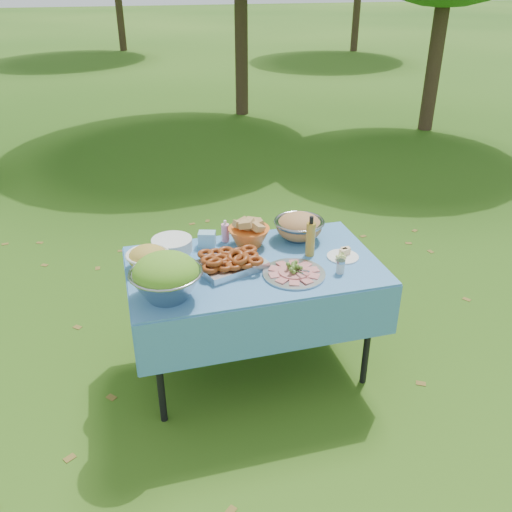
{
  "coord_description": "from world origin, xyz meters",
  "views": [
    {
      "loc": [
        -0.71,
        -2.68,
        2.29
      ],
      "look_at": [
        0.01,
        0.0,
        0.81
      ],
      "focal_mm": 38.0,
      "sensor_mm": 36.0,
      "label": 1
    }
  ],
  "objects_px": {
    "picnic_table": "(254,318)",
    "charcuterie_platter": "(294,268)",
    "pasta_bowl_steel": "(299,226)",
    "plate_stack": "(172,245)",
    "salad_bowl": "(166,277)",
    "bread_bowl": "(249,232)",
    "oil_bottle": "(311,236)"
  },
  "relations": [
    {
      "from": "picnic_table",
      "to": "charcuterie_platter",
      "type": "bearing_deg",
      "value": -43.67
    },
    {
      "from": "picnic_table",
      "to": "salad_bowl",
      "type": "height_order",
      "value": "salad_bowl"
    },
    {
      "from": "bread_bowl",
      "to": "oil_bottle",
      "type": "bearing_deg",
      "value": -36.23
    },
    {
      "from": "charcuterie_platter",
      "to": "oil_bottle",
      "type": "xyz_separation_m",
      "value": [
        0.17,
        0.2,
        0.09
      ]
    },
    {
      "from": "salad_bowl",
      "to": "bread_bowl",
      "type": "bearing_deg",
      "value": 40.65
    },
    {
      "from": "plate_stack",
      "to": "bread_bowl",
      "type": "height_order",
      "value": "bread_bowl"
    },
    {
      "from": "picnic_table",
      "to": "bread_bowl",
      "type": "bearing_deg",
      "value": 81.7
    },
    {
      "from": "pasta_bowl_steel",
      "to": "charcuterie_platter",
      "type": "distance_m",
      "value": 0.48
    },
    {
      "from": "salad_bowl",
      "to": "charcuterie_platter",
      "type": "xyz_separation_m",
      "value": [
        0.72,
        0.05,
        -0.08
      ]
    },
    {
      "from": "picnic_table",
      "to": "pasta_bowl_steel",
      "type": "distance_m",
      "value": 0.65
    },
    {
      "from": "plate_stack",
      "to": "charcuterie_platter",
      "type": "bearing_deg",
      "value": -37.2
    },
    {
      "from": "bread_bowl",
      "to": "oil_bottle",
      "type": "xyz_separation_m",
      "value": [
        0.32,
        -0.23,
        0.04
      ]
    },
    {
      "from": "pasta_bowl_steel",
      "to": "charcuterie_platter",
      "type": "height_order",
      "value": "pasta_bowl_steel"
    },
    {
      "from": "salad_bowl",
      "to": "charcuterie_platter",
      "type": "height_order",
      "value": "salad_bowl"
    },
    {
      "from": "picnic_table",
      "to": "charcuterie_platter",
      "type": "xyz_separation_m",
      "value": [
        0.19,
        -0.18,
        0.42
      ]
    },
    {
      "from": "picnic_table",
      "to": "plate_stack",
      "type": "xyz_separation_m",
      "value": [
        -0.44,
        0.3,
        0.42
      ]
    },
    {
      "from": "bread_bowl",
      "to": "pasta_bowl_steel",
      "type": "relative_size",
      "value": 0.82
    },
    {
      "from": "plate_stack",
      "to": "charcuterie_platter",
      "type": "relative_size",
      "value": 0.69
    },
    {
      "from": "picnic_table",
      "to": "bread_bowl",
      "type": "xyz_separation_m",
      "value": [
        0.04,
        0.26,
        0.47
      ]
    },
    {
      "from": "charcuterie_platter",
      "to": "oil_bottle",
      "type": "distance_m",
      "value": 0.28
    },
    {
      "from": "charcuterie_platter",
      "to": "plate_stack",
      "type": "bearing_deg",
      "value": 142.8
    },
    {
      "from": "oil_bottle",
      "to": "bread_bowl",
      "type": "bearing_deg",
      "value": 143.77
    },
    {
      "from": "picnic_table",
      "to": "pasta_bowl_steel",
      "type": "height_order",
      "value": "pasta_bowl_steel"
    },
    {
      "from": "salad_bowl",
      "to": "pasta_bowl_steel",
      "type": "height_order",
      "value": "salad_bowl"
    },
    {
      "from": "plate_stack",
      "to": "charcuterie_platter",
      "type": "distance_m",
      "value": 0.79
    },
    {
      "from": "salad_bowl",
      "to": "pasta_bowl_steel",
      "type": "bearing_deg",
      "value": 28.71
    },
    {
      "from": "salad_bowl",
      "to": "oil_bottle",
      "type": "height_order",
      "value": "oil_bottle"
    },
    {
      "from": "plate_stack",
      "to": "pasta_bowl_steel",
      "type": "bearing_deg",
      "value": -2.45
    },
    {
      "from": "picnic_table",
      "to": "bread_bowl",
      "type": "height_order",
      "value": "bread_bowl"
    },
    {
      "from": "bread_bowl",
      "to": "charcuterie_platter",
      "type": "xyz_separation_m",
      "value": [
        0.15,
        -0.44,
        -0.05
      ]
    },
    {
      "from": "picnic_table",
      "to": "pasta_bowl_steel",
      "type": "bearing_deg",
      "value": 35.41
    },
    {
      "from": "plate_stack",
      "to": "oil_bottle",
      "type": "height_order",
      "value": "oil_bottle"
    }
  ]
}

